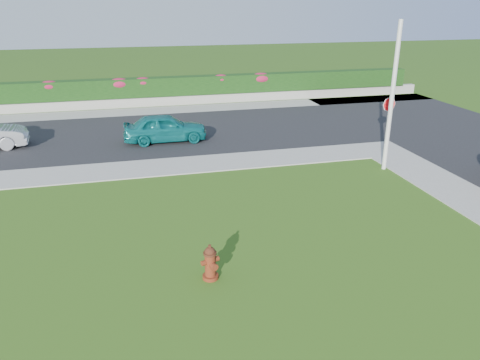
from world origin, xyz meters
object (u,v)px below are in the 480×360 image
object	(u,v)px
sedan_teal	(165,128)
stop_sign	(388,111)
utility_pole	(392,98)
fire_hydrant	(210,263)

from	to	relation	value
sedan_teal	stop_sign	bearing A→B (deg)	-110.72
utility_pole	stop_sign	size ratio (longest dim) A/B	2.39
sedan_teal	stop_sign	distance (m)	9.81
fire_hydrant	stop_sign	xyz separation A→B (m)	(9.24, 8.13, 1.26)
sedan_teal	stop_sign	size ratio (longest dim) A/B	1.63
fire_hydrant	sedan_teal	size ratio (longest dim) A/B	0.24
fire_hydrant	utility_pole	size ratio (longest dim) A/B	0.16
utility_pole	stop_sign	xyz separation A→B (m)	(1.33, 2.26, -1.06)
sedan_teal	stop_sign	world-z (taller)	stop_sign
sedan_teal	utility_pole	bearing A→B (deg)	-126.26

